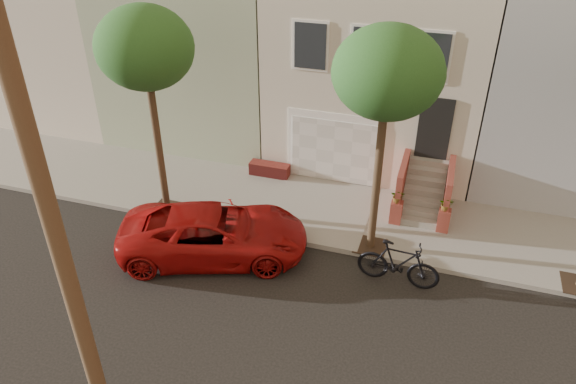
% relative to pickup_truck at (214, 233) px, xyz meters
% --- Properties ---
extents(ground, '(90.00, 90.00, 0.00)m').
position_rel_pickup_truck_xyz_m(ground, '(3.17, -2.43, -0.72)').
color(ground, black).
rests_on(ground, ground).
extents(sidewalk, '(40.00, 3.70, 0.15)m').
position_rel_pickup_truck_xyz_m(sidewalk, '(3.17, 2.92, -0.65)').
color(sidewalk, gray).
rests_on(sidewalk, ground).
extents(house_row, '(33.10, 11.70, 7.00)m').
position_rel_pickup_truck_xyz_m(house_row, '(3.17, 8.76, 2.92)').
color(house_row, '#BAB19E').
rests_on(house_row, sidewalk).
extents(tree_left, '(2.70, 2.57, 6.30)m').
position_rel_pickup_truck_xyz_m(tree_left, '(-2.33, 1.47, 4.54)').
color(tree_left, '#2D2116').
rests_on(tree_left, sidewalk).
extents(tree_mid, '(2.70, 2.57, 6.30)m').
position_rel_pickup_truck_xyz_m(tree_mid, '(4.17, 1.47, 4.54)').
color(tree_mid, '#2D2116').
rests_on(tree_mid, sidewalk).
extents(pickup_truck, '(5.68, 3.93, 1.44)m').
position_rel_pickup_truck_xyz_m(pickup_truck, '(0.00, 0.00, 0.00)').
color(pickup_truck, maroon).
rests_on(pickup_truck, ground).
extents(motorcycle, '(2.19, 0.73, 1.30)m').
position_rel_pickup_truck_xyz_m(motorcycle, '(5.08, 0.30, -0.07)').
color(motorcycle, black).
rests_on(motorcycle, ground).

